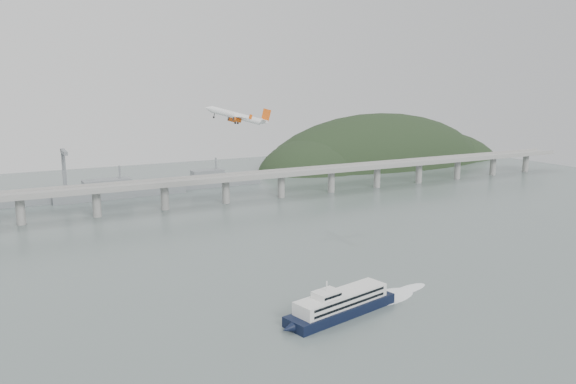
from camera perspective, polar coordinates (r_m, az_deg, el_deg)
ground at (r=275.07m, az=5.43°, el=-9.34°), size 900.00×900.00×0.00m
bridge at (r=445.25m, az=-8.88°, el=0.83°), size 800.00×22.00×23.90m
headland at (r=703.59m, az=10.07°, el=1.47°), size 365.00×155.00×156.00m
ferry at (r=240.33m, az=5.43°, el=-11.27°), size 87.79×29.33×16.73m
airliner at (r=344.07m, az=-5.11°, el=7.66°), size 42.16×38.28×14.12m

